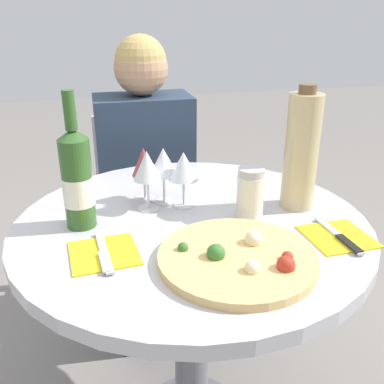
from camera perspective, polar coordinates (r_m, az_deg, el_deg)
name	(u,v)px	position (r m, az deg, el deg)	size (l,w,h in m)	color
dining_table	(191,265)	(1.20, -0.07, -9.65)	(0.93, 0.93, 0.76)	slate
chair_behind_diner	(146,214)	(1.97, -6.17, -2.93)	(0.41, 0.41, 0.85)	silver
seated_diner	(149,201)	(1.78, -5.71, -1.23)	(0.38, 0.48, 1.20)	#28384C
pizza_large	(238,258)	(0.95, 6.18, -8.68)	(0.35, 0.35, 0.05)	#DBB26B
wine_bottle	(77,179)	(1.09, -15.06, 1.67)	(0.08, 0.08, 0.34)	#2D5623
tall_carafe	(301,152)	(1.19, 14.37, 5.25)	(0.09, 0.09, 0.34)	tan
sugar_shaker	(250,193)	(1.14, 7.76, -0.14)	(0.07, 0.07, 0.14)	silver
wine_glass_front_right	(184,167)	(1.17, -1.09, 3.39)	(0.08, 0.08, 0.16)	silver
wine_glass_front_left	(147,167)	(1.15, -6.02, 3.37)	(0.08, 0.08, 0.17)	silver
wine_glass_center	(163,163)	(1.19, -3.84, 3.94)	(0.08, 0.08, 0.16)	silver
wine_glass_back_left	(144,163)	(1.22, -6.46, 3.89)	(0.07, 0.07, 0.16)	silver
place_setting_left	(104,254)	(1.00, -11.63, -8.04)	(0.16, 0.19, 0.01)	yellow
place_setting_right	(338,237)	(1.10, 18.94, -5.66)	(0.15, 0.19, 0.01)	yellow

